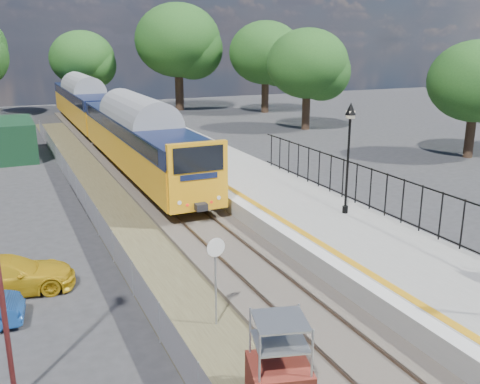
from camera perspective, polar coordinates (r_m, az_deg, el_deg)
ground at (r=15.88m, az=7.75°, el=-14.00°), size 120.00×120.00×0.00m
track_bed at (r=23.67m, az=-5.77°, el=-3.37°), size 5.90×80.00×0.29m
platform at (r=23.98m, az=6.16°, el=-2.22°), size 5.00×70.00×0.90m
platform_edge at (r=22.89m, az=1.74°, el=-1.82°), size 0.90×70.00×0.01m
victorian_lamp_north at (r=22.03m, az=11.60°, el=6.24°), size 0.44×0.44×4.60m
palisade_fence at (r=20.62m, az=20.17°, el=-2.14°), size 0.12×26.00×2.00m
wire_fence at (r=24.86m, az=-15.72°, el=-1.72°), size 0.06×52.00×1.20m
tree_line at (r=54.28m, az=-15.55°, el=14.05°), size 56.80×43.80×11.88m
train at (r=42.27m, az=-14.21°, el=7.94°), size 2.82×40.83×3.51m
brick_plinth at (r=12.38m, az=4.23°, el=-17.79°), size 1.63×1.63×2.14m
speed_sign at (r=14.93m, az=-2.60°, el=-8.04°), size 0.54×0.12×2.70m
car_yellow at (r=18.89m, az=-23.63°, el=-8.15°), size 4.35×2.13×1.22m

